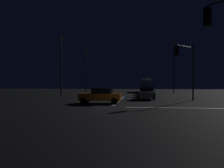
{
  "coord_description": "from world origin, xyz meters",
  "views": [
    {
      "loc": [
        2.5,
        -19.73,
        2.07
      ],
      "look_at": [
        -1.42,
        11.96,
        1.95
      ],
      "focal_mm": 36.9,
      "sensor_mm": 36.0,
      "label": 1
    }
  ],
  "objects_px": {
    "sedan_silver": "(146,93)",
    "box_truck": "(146,85)",
    "sedan_green": "(148,91)",
    "sedan_orange_crossing": "(101,95)",
    "streetlamp_left_near": "(61,62)",
    "streetlamp_right_far": "(174,65)",
    "traffic_signal_ne": "(187,62)",
    "streetlamp_left_far": "(86,68)",
    "sedan_black": "(146,90)",
    "sedan_blue": "(145,89)"
  },
  "relations": [
    {
      "from": "sedan_black",
      "to": "traffic_signal_ne",
      "type": "bearing_deg",
      "value": -72.64
    },
    {
      "from": "sedan_silver",
      "to": "streetlamp_right_far",
      "type": "height_order",
      "value": "streetlamp_right_far"
    },
    {
      "from": "sedan_black",
      "to": "streetlamp_left_far",
      "type": "relative_size",
      "value": 0.45
    },
    {
      "from": "sedan_silver",
      "to": "sedan_blue",
      "type": "relative_size",
      "value": 1.0
    },
    {
      "from": "streetlamp_left_far",
      "to": "sedan_green",
      "type": "bearing_deg",
      "value": -47.22
    },
    {
      "from": "sedan_orange_crossing",
      "to": "streetlamp_left_far",
      "type": "xyz_separation_m",
      "value": [
        -7.9,
        26.38,
        4.66
      ]
    },
    {
      "from": "sedan_green",
      "to": "streetlamp_left_far",
      "type": "bearing_deg",
      "value": 132.78
    },
    {
      "from": "sedan_blue",
      "to": "box_truck",
      "type": "distance_m",
      "value": 7.16
    },
    {
      "from": "sedan_silver",
      "to": "streetlamp_left_near",
      "type": "height_order",
      "value": "streetlamp_left_near"
    },
    {
      "from": "sedan_blue",
      "to": "sedan_silver",
      "type": "bearing_deg",
      "value": -90.79
    },
    {
      "from": "sedan_green",
      "to": "sedan_blue",
      "type": "height_order",
      "value": "same"
    },
    {
      "from": "sedan_green",
      "to": "sedan_black",
      "type": "relative_size",
      "value": 1.0
    },
    {
      "from": "sedan_orange_crossing",
      "to": "streetlamp_left_near",
      "type": "distance_m",
      "value": 13.78
    },
    {
      "from": "box_truck",
      "to": "streetlamp_right_far",
      "type": "relative_size",
      "value": 0.8
    },
    {
      "from": "sedan_green",
      "to": "box_truck",
      "type": "height_order",
      "value": "box_truck"
    },
    {
      "from": "sedan_green",
      "to": "sedan_blue",
      "type": "bearing_deg",
      "value": 90.82
    },
    {
      "from": "sedan_orange_crossing",
      "to": "streetlamp_right_far",
      "type": "distance_m",
      "value": 29.03
    },
    {
      "from": "sedan_black",
      "to": "sedan_orange_crossing",
      "type": "distance_m",
      "value": 18.65
    },
    {
      "from": "sedan_orange_crossing",
      "to": "streetlamp_right_far",
      "type": "height_order",
      "value": "streetlamp_right_far"
    },
    {
      "from": "sedan_green",
      "to": "streetlamp_right_far",
      "type": "relative_size",
      "value": 0.42
    },
    {
      "from": "sedan_orange_crossing",
      "to": "streetlamp_left_far",
      "type": "height_order",
      "value": "streetlamp_left_far"
    },
    {
      "from": "box_truck",
      "to": "sedan_orange_crossing",
      "type": "bearing_deg",
      "value": -99.6
    },
    {
      "from": "sedan_green",
      "to": "streetlamp_right_far",
      "type": "bearing_deg",
      "value": 67.79
    },
    {
      "from": "sedan_silver",
      "to": "box_truck",
      "type": "bearing_deg",
      "value": 88.84
    },
    {
      "from": "sedan_orange_crossing",
      "to": "sedan_silver",
      "type": "bearing_deg",
      "value": 53.2
    },
    {
      "from": "sedan_black",
      "to": "sedan_blue",
      "type": "relative_size",
      "value": 1.0
    },
    {
      "from": "streetlamp_left_near",
      "to": "streetlamp_right_far",
      "type": "height_order",
      "value": "streetlamp_right_far"
    },
    {
      "from": "streetlamp_left_far",
      "to": "streetlamp_right_far",
      "type": "relative_size",
      "value": 0.92
    },
    {
      "from": "sedan_green",
      "to": "streetlamp_left_near",
      "type": "height_order",
      "value": "streetlamp_left_near"
    },
    {
      "from": "sedan_silver",
      "to": "box_truck",
      "type": "xyz_separation_m",
      "value": [
        0.51,
        24.97,
        0.91
      ]
    },
    {
      "from": "streetlamp_left_near",
      "to": "sedan_green",
      "type": "bearing_deg",
      "value": 7.89
    },
    {
      "from": "sedan_orange_crossing",
      "to": "sedan_blue",
      "type": "bearing_deg",
      "value": 78.26
    },
    {
      "from": "sedan_green",
      "to": "streetlamp_left_near",
      "type": "xyz_separation_m",
      "value": [
        -13.12,
        -1.82,
        4.47
      ]
    },
    {
      "from": "box_truck",
      "to": "streetlamp_left_near",
      "type": "relative_size",
      "value": 0.9
    },
    {
      "from": "traffic_signal_ne",
      "to": "streetlamp_left_near",
      "type": "height_order",
      "value": "streetlamp_left_near"
    },
    {
      "from": "sedan_black",
      "to": "streetlamp_left_far",
      "type": "bearing_deg",
      "value": 146.99
    },
    {
      "from": "sedan_orange_crossing",
      "to": "traffic_signal_ne",
      "type": "height_order",
      "value": "traffic_signal_ne"
    },
    {
      "from": "sedan_silver",
      "to": "box_truck",
      "type": "height_order",
      "value": "box_truck"
    },
    {
      "from": "streetlamp_left_near",
      "to": "traffic_signal_ne",
      "type": "bearing_deg",
      "value": -19.56
    },
    {
      "from": "sedan_green",
      "to": "sedan_black",
      "type": "xyz_separation_m",
      "value": [
        -0.13,
        5.74,
        0.0
      ]
    },
    {
      "from": "sedan_silver",
      "to": "sedan_orange_crossing",
      "type": "relative_size",
      "value": 1.0
    },
    {
      "from": "streetlamp_right_far",
      "to": "streetlamp_left_far",
      "type": "bearing_deg",
      "value": 180.0
    },
    {
      "from": "sedan_silver",
      "to": "sedan_orange_crossing",
      "type": "bearing_deg",
      "value": -126.8
    },
    {
      "from": "sedan_silver",
      "to": "traffic_signal_ne",
      "type": "height_order",
      "value": "traffic_signal_ne"
    },
    {
      "from": "box_truck",
      "to": "sedan_orange_crossing",
      "type": "height_order",
      "value": "box_truck"
    },
    {
      "from": "box_truck",
      "to": "streetlamp_left_near",
      "type": "bearing_deg",
      "value": -122.15
    },
    {
      "from": "box_truck",
      "to": "streetlamp_right_far",
      "type": "xyz_separation_m",
      "value": [
        5.7,
        -5.02,
        4.17
      ]
    },
    {
      "from": "traffic_signal_ne",
      "to": "streetlamp_right_far",
      "type": "xyz_separation_m",
      "value": [
        1.64,
        22.14,
        1.4
      ]
    },
    {
      "from": "streetlamp_left_near",
      "to": "sedan_orange_crossing",
      "type": "bearing_deg",
      "value": -52.72
    },
    {
      "from": "sedan_orange_crossing",
      "to": "streetlamp_left_far",
      "type": "distance_m",
      "value": 27.92
    }
  ]
}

